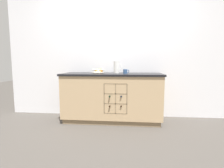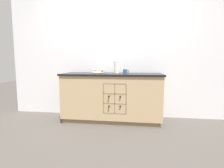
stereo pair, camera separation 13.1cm
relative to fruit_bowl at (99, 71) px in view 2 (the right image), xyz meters
The scene contains 6 objects.
ground_plane 0.98m from the fruit_bowl, 14.45° to the right, with size 14.00×14.00×0.00m, color #4C4742.
back_wall 0.53m from the fruit_bowl, 49.22° to the left, with size 4.40×0.06×2.55m, color white.
kitchen_island 0.56m from the fruit_bowl, 14.88° to the right, with size 1.82×0.68×0.89m.
fruit_bowl is the anchor object (origin of this frame).
white_pitcher 0.35m from the fruit_bowl, ahead, with size 0.17×0.11×0.22m.
ceramic_mug 0.52m from the fruit_bowl, 11.36° to the right, with size 0.11×0.08×0.08m.
Camera 2 is at (0.45, -3.17, 1.08)m, focal length 28.00 mm.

